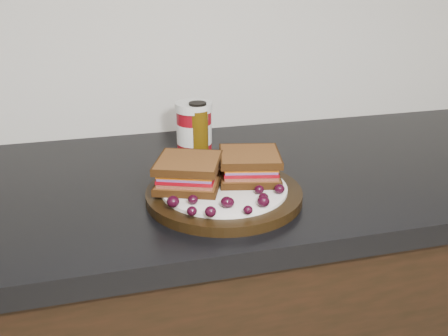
# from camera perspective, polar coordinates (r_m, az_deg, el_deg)

# --- Properties ---
(countertop) EXTENTS (3.98, 0.60, 0.04)m
(countertop) POSITION_cam_1_polar(r_m,az_deg,el_deg) (1.02, 1.59, -1.46)
(countertop) COLOR black
(countertop) RESTS_ON base_cabinets
(plate) EXTENTS (0.28, 0.28, 0.02)m
(plate) POSITION_cam_1_polar(r_m,az_deg,el_deg) (0.90, -0.00, -3.02)
(plate) COLOR black
(plate) RESTS_ON countertop
(sandwich_left) EXTENTS (0.14, 0.14, 0.05)m
(sandwich_left) POSITION_cam_1_polar(r_m,az_deg,el_deg) (0.89, -4.06, -0.53)
(sandwich_left) COLOR brown
(sandwich_left) RESTS_ON plate
(sandwich_right) EXTENTS (0.13, 0.13, 0.05)m
(sandwich_right) POSITION_cam_1_polar(r_m,az_deg,el_deg) (0.92, 2.94, 0.26)
(sandwich_right) COLOR brown
(sandwich_right) RESTS_ON plate
(grape_0) EXTENTS (0.02, 0.02, 0.02)m
(grape_0) POSITION_cam_1_polar(r_m,az_deg,el_deg) (0.82, -5.85, -3.85)
(grape_0) COLOR black
(grape_0) RESTS_ON plate
(grape_1) EXTENTS (0.02, 0.02, 0.02)m
(grape_1) POSITION_cam_1_polar(r_m,az_deg,el_deg) (0.83, -3.57, -3.63)
(grape_1) COLOR black
(grape_1) RESTS_ON plate
(grape_2) EXTENTS (0.02, 0.02, 0.02)m
(grape_2) POSITION_cam_1_polar(r_m,az_deg,el_deg) (0.79, -3.69, -4.93)
(grape_2) COLOR black
(grape_2) RESTS_ON plate
(grape_3) EXTENTS (0.02, 0.02, 0.02)m
(grape_3) POSITION_cam_1_polar(r_m,az_deg,el_deg) (0.78, -1.55, -5.01)
(grape_3) COLOR black
(grape_3) RESTS_ON plate
(grape_4) EXTENTS (0.02, 0.02, 0.02)m
(grape_4) POSITION_cam_1_polar(r_m,az_deg,el_deg) (0.81, 0.31, -3.92)
(grape_4) COLOR black
(grape_4) RESTS_ON plate
(grape_5) EXTENTS (0.02, 0.02, 0.02)m
(grape_5) POSITION_cam_1_polar(r_m,az_deg,el_deg) (0.81, 0.56, -3.96)
(grape_5) COLOR black
(grape_5) RESTS_ON plate
(grape_6) EXTENTS (0.02, 0.02, 0.01)m
(grape_6) POSITION_cam_1_polar(r_m,az_deg,el_deg) (0.79, 2.75, -4.81)
(grape_6) COLOR black
(grape_6) RESTS_ON plate
(grape_7) EXTENTS (0.02, 0.02, 0.02)m
(grape_7) POSITION_cam_1_polar(r_m,az_deg,el_deg) (0.82, 4.53, -3.82)
(grape_7) COLOR black
(grape_7) RESTS_ON plate
(grape_8) EXTENTS (0.02, 0.02, 0.02)m
(grape_8) POSITION_cam_1_polar(r_m,az_deg,el_deg) (0.83, 4.54, -3.40)
(grape_8) COLOR black
(grape_8) RESTS_ON plate
(grape_9) EXTENTS (0.02, 0.02, 0.02)m
(grape_9) POSITION_cam_1_polar(r_m,az_deg,el_deg) (0.86, 4.04, -2.48)
(grape_9) COLOR black
(grape_9) RESTS_ON plate
(grape_10) EXTENTS (0.02, 0.02, 0.02)m
(grape_10) POSITION_cam_1_polar(r_m,az_deg,el_deg) (0.87, 6.35, -2.39)
(grape_10) COLOR black
(grape_10) RESTS_ON plate
(grape_11) EXTENTS (0.02, 0.02, 0.02)m
(grape_11) POSITION_cam_1_polar(r_m,az_deg,el_deg) (0.89, 5.12, -1.61)
(grape_11) COLOR black
(grape_11) RESTS_ON plate
(grape_12) EXTENTS (0.02, 0.02, 0.02)m
(grape_12) POSITION_cam_1_polar(r_m,az_deg,el_deg) (0.91, 5.67, -1.18)
(grape_12) COLOR black
(grape_12) RESTS_ON plate
(grape_13) EXTENTS (0.02, 0.02, 0.02)m
(grape_13) POSITION_cam_1_polar(r_m,az_deg,el_deg) (0.92, 5.05, -0.74)
(grape_13) COLOR black
(grape_13) RESTS_ON plate
(grape_14) EXTENTS (0.02, 0.02, 0.02)m
(grape_14) POSITION_cam_1_polar(r_m,az_deg,el_deg) (0.94, 4.00, -0.37)
(grape_14) COLOR black
(grape_14) RESTS_ON plate
(grape_15) EXTENTS (0.02, 0.02, 0.02)m
(grape_15) POSITION_cam_1_polar(r_m,az_deg,el_deg) (0.93, 2.23, -0.41)
(grape_15) COLOR black
(grape_15) RESTS_ON plate
(grape_16) EXTENTS (0.02, 0.02, 0.02)m
(grape_16) POSITION_cam_1_polar(r_m,az_deg,el_deg) (0.93, -4.21, -0.63)
(grape_16) COLOR black
(grape_16) RESTS_ON plate
(grape_17) EXTENTS (0.02, 0.02, 0.02)m
(grape_17) POSITION_cam_1_polar(r_m,az_deg,el_deg) (0.90, -3.85, -1.36)
(grape_17) COLOR black
(grape_17) RESTS_ON plate
(grape_18) EXTENTS (0.02, 0.02, 0.02)m
(grape_18) POSITION_cam_1_polar(r_m,az_deg,el_deg) (0.88, -5.58, -1.82)
(grape_18) COLOR black
(grape_18) RESTS_ON plate
(grape_19) EXTENTS (0.02, 0.02, 0.02)m
(grape_19) POSITION_cam_1_polar(r_m,az_deg,el_deg) (0.89, -4.99, -1.67)
(grape_19) COLOR black
(grape_19) RESTS_ON plate
(grape_20) EXTENTS (0.02, 0.02, 0.02)m
(grape_20) POSITION_cam_1_polar(r_m,az_deg,el_deg) (0.86, -3.45, -2.56)
(grape_20) COLOR black
(grape_20) RESTS_ON plate
(grape_21) EXTENTS (0.02, 0.02, 0.01)m
(grape_21) POSITION_cam_1_polar(r_m,az_deg,el_deg) (0.90, -2.90, -1.36)
(grape_21) COLOR black
(grape_21) RESTS_ON plate
(grape_22) EXTENTS (0.02, 0.02, 0.02)m
(grape_22) POSITION_cam_1_polar(r_m,az_deg,el_deg) (0.89, -3.97, -1.76)
(grape_22) COLOR black
(grape_22) RESTS_ON plate
(grape_23) EXTENTS (0.02, 0.02, 0.02)m
(grape_23) POSITION_cam_1_polar(r_m,az_deg,el_deg) (0.88, -6.31, -1.98)
(grape_23) COLOR black
(grape_23) RESTS_ON plate
(condiment_jar) EXTENTS (0.08, 0.08, 0.12)m
(condiment_jar) POSITION_cam_1_polar(r_m,az_deg,el_deg) (1.09, -3.43, 4.47)
(condiment_jar) COLOR maroon
(condiment_jar) RESTS_ON countertop
(oil_bottle) EXTENTS (0.05, 0.05, 0.12)m
(oil_bottle) POSITION_cam_1_polar(r_m,az_deg,el_deg) (1.07, -2.98, 4.30)
(oil_bottle) COLOR #4E3607
(oil_bottle) RESTS_ON countertop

